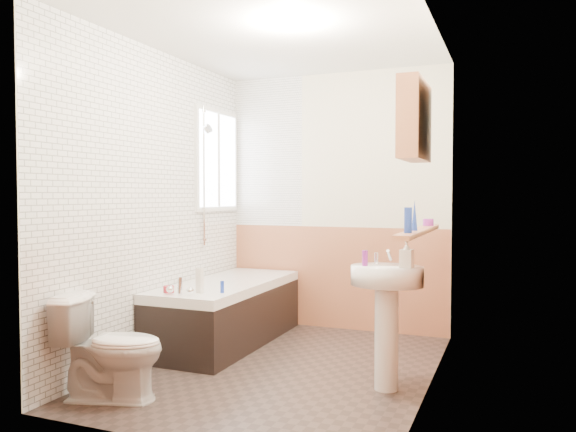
# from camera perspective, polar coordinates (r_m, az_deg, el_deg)

# --- Properties ---
(floor) EXTENTS (2.80, 2.80, 0.00)m
(floor) POSITION_cam_1_polar(r_m,az_deg,el_deg) (4.40, -0.76, -15.20)
(floor) COLOR #2E2421
(floor) RESTS_ON ground
(ceiling) EXTENTS (2.80, 2.80, 0.00)m
(ceiling) POSITION_cam_1_polar(r_m,az_deg,el_deg) (4.37, -0.78, 17.92)
(ceiling) COLOR white
(ceiling) RESTS_ON ground
(wall_back) EXTENTS (2.20, 0.02, 2.50)m
(wall_back) POSITION_cam_1_polar(r_m,az_deg,el_deg) (5.53, 4.90, 1.49)
(wall_back) COLOR beige
(wall_back) RESTS_ON ground
(wall_front) EXTENTS (2.20, 0.02, 2.50)m
(wall_front) POSITION_cam_1_polar(r_m,az_deg,el_deg) (2.95, -11.42, 0.87)
(wall_front) COLOR beige
(wall_front) RESTS_ON ground
(wall_left) EXTENTS (0.02, 2.80, 2.50)m
(wall_left) POSITION_cam_1_polar(r_m,az_deg,el_deg) (4.74, -13.23, 1.33)
(wall_left) COLOR beige
(wall_left) RESTS_ON ground
(wall_right) EXTENTS (0.02, 2.80, 2.50)m
(wall_right) POSITION_cam_1_polar(r_m,az_deg,el_deg) (3.91, 14.41, 1.16)
(wall_right) COLOR beige
(wall_right) RESTS_ON ground
(wainscot_right) EXTENTS (0.01, 2.80, 1.00)m
(wainscot_right) POSITION_cam_1_polar(r_m,az_deg,el_deg) (4.00, 13.99, -9.66)
(wainscot_right) COLOR #BA714C
(wainscot_right) RESTS_ON wall_right
(wainscot_front) EXTENTS (2.20, 0.01, 1.00)m
(wainscot_front) POSITION_cam_1_polar(r_m,az_deg,el_deg) (3.08, -11.08, -13.20)
(wainscot_front) COLOR #BA714C
(wainscot_front) RESTS_ON wall_front
(wainscot_back) EXTENTS (2.20, 0.01, 1.00)m
(wainscot_back) POSITION_cam_1_polar(r_m,az_deg,el_deg) (5.57, 4.81, -6.25)
(wainscot_back) COLOR #BA714C
(wainscot_back) RESTS_ON wall_back
(tile_cladding_left) EXTENTS (0.01, 2.80, 2.50)m
(tile_cladding_left) POSITION_cam_1_polar(r_m,az_deg,el_deg) (4.73, -13.01, 1.33)
(tile_cladding_left) COLOR white
(tile_cladding_left) RESTS_ON wall_left
(tile_return_back) EXTENTS (0.75, 0.01, 1.50)m
(tile_return_back) POSITION_cam_1_polar(r_m,az_deg,el_deg) (5.78, -2.09, 6.49)
(tile_return_back) COLOR white
(tile_return_back) RESTS_ON wall_back
(window) EXTENTS (0.03, 0.79, 0.99)m
(window) POSITION_cam_1_polar(r_m,az_deg,el_deg) (5.53, -7.15, 5.63)
(window) COLOR white
(window) RESTS_ON wall_left
(bathtub) EXTENTS (0.70, 1.70, 0.69)m
(bathtub) POSITION_cam_1_polar(r_m,az_deg,el_deg) (5.08, -6.23, -9.53)
(bathtub) COLOR black
(bathtub) RESTS_ON floor
(shower_riser) EXTENTS (0.11, 0.09, 1.29)m
(shower_riser) POSITION_cam_1_polar(r_m,az_deg,el_deg) (5.27, -8.46, 5.21)
(shower_riser) COLOR silver
(shower_riser) RESTS_ON wall_left
(toilet) EXTENTS (0.75, 0.55, 0.66)m
(toilet) POSITION_cam_1_polar(r_m,az_deg,el_deg) (3.86, -17.53, -12.67)
(toilet) COLOR white
(toilet) RESTS_ON floor
(sink) EXTENTS (0.49, 0.39, 0.95)m
(sink) POSITION_cam_1_polar(r_m,az_deg,el_deg) (3.87, 10.00, -8.55)
(sink) COLOR white
(sink) RESTS_ON floor
(pine_shelf) EXTENTS (0.10, 1.31, 0.03)m
(pine_shelf) POSITION_cam_1_polar(r_m,az_deg,el_deg) (3.83, 13.15, -1.53)
(pine_shelf) COLOR #BA714C
(pine_shelf) RESTS_ON wall_right
(medicine_cabinet) EXTENTS (0.15, 0.57, 0.52)m
(medicine_cabinet) POSITION_cam_1_polar(r_m,az_deg,el_deg) (3.80, 12.69, 9.40)
(medicine_cabinet) COLOR #BA714C
(medicine_cabinet) RESTS_ON wall_right
(foam_can) EXTENTS (0.06, 0.06, 0.15)m
(foam_can) POSITION_cam_1_polar(r_m,az_deg,el_deg) (3.42, 12.10, -0.42)
(foam_can) COLOR #19339E
(foam_can) RESTS_ON pine_shelf
(green_bottle) EXTENTS (0.05, 0.05, 0.20)m
(green_bottle) POSITION_cam_1_polar(r_m,az_deg,el_deg) (3.65, 12.73, 0.08)
(green_bottle) COLOR #19339E
(green_bottle) RESTS_ON pine_shelf
(black_jar) EXTENTS (0.10, 0.10, 0.05)m
(black_jar) POSITION_cam_1_polar(r_m,az_deg,el_deg) (4.26, 14.06, -0.62)
(black_jar) COLOR purple
(black_jar) RESTS_ON pine_shelf
(soap_bottle) EXTENTS (0.09, 0.18, 0.08)m
(soap_bottle) POSITION_cam_1_polar(r_m,az_deg,el_deg) (3.76, 11.96, -4.54)
(soap_bottle) COLOR silver
(soap_bottle) RESTS_ON sink
(clear_bottle) EXTENTS (0.04, 0.04, 0.11)m
(clear_bottle) POSITION_cam_1_polar(r_m,az_deg,el_deg) (3.80, 7.82, -4.26)
(clear_bottle) COLOR purple
(clear_bottle) RESTS_ON sink
(blue_gel) EXTENTS (0.06, 0.04, 0.20)m
(blue_gel) POSITION_cam_1_polar(r_m,az_deg,el_deg) (4.45, -8.97, -6.48)
(blue_gel) COLOR silver
(blue_gel) RESTS_ON bathtub
(cream_jar) EXTENTS (0.11, 0.11, 0.05)m
(cream_jar) POSITION_cam_1_polar(r_m,az_deg,el_deg) (4.53, -12.03, -7.28)
(cream_jar) COLOR maroon
(cream_jar) RESTS_ON bathtub
(orange_bottle) EXTENTS (0.04, 0.04, 0.09)m
(orange_bottle) POSITION_cam_1_polar(r_m,az_deg,el_deg) (4.44, -6.71, -7.17)
(orange_bottle) COLOR #19339E
(orange_bottle) RESTS_ON bathtub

